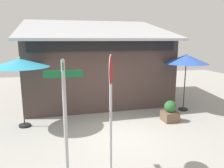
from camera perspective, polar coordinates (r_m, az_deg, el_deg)
The scene contains 7 objects.
ground_plane at distance 8.06m, azimuth 2.07°, elevation -13.26°, with size 28.00×28.00×0.10m, color #9E9B93.
cafe_building at distance 12.20m, azimuth -4.18°, elevation 4.24°, with size 7.61×5.44×4.49m.
street_sign_post at distance 5.27m, azimuth -12.12°, elevation -5.86°, with size 0.87×0.93×2.87m.
stop_sign at distance 5.34m, azimuth -0.34°, elevation -2.11°, with size 0.27×0.71×2.98m.
patio_umbrella_teal_left at distance 8.81m, azimuth -22.74°, elevation 4.85°, with size 2.15×2.15×2.70m.
patio_umbrella_royal_blue_center at distance 10.70m, azimuth 18.64°, elevation 5.98°, with size 1.99×1.99×2.71m.
sidewalk_planter at distance 9.44m, azimuth 14.77°, elevation -6.97°, with size 0.59×0.59×0.87m.
Camera 1 is at (-2.12, -7.01, 3.32)m, focal length 35.40 mm.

